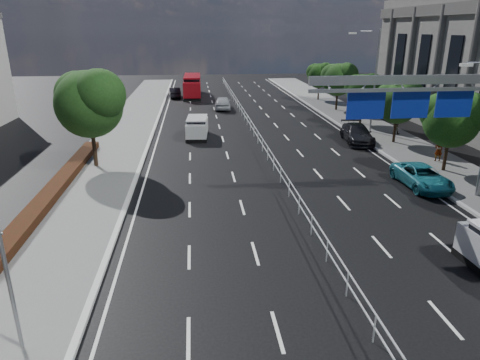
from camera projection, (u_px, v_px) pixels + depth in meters
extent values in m
plane|color=black|center=(363.00, 325.00, 13.79)|extent=(160.00, 160.00, 0.00)
cube|color=silver|center=(75.00, 344.00, 12.86)|extent=(0.25, 140.00, 0.15)
cube|color=silver|center=(259.00, 134.00, 34.53)|extent=(0.05, 85.00, 0.05)
cube|color=silver|center=(259.00, 139.00, 34.68)|extent=(0.05, 85.00, 0.05)
cylinder|color=gray|center=(10.00, 290.00, 12.03)|extent=(0.12, 0.12, 4.20)
cube|color=gray|center=(408.00, 80.00, 21.51)|extent=(10.20, 0.25, 0.45)
cube|color=gray|center=(407.00, 90.00, 21.68)|extent=(10.20, 0.18, 0.18)
cube|color=silver|center=(466.00, 65.00, 21.58)|extent=(0.60, 0.25, 0.15)
cube|color=navy|center=(454.00, 104.00, 22.40)|extent=(2.00, 0.08, 1.40)
cube|color=white|center=(453.00, 104.00, 22.45)|extent=(1.80, 0.02, 1.20)
cube|color=navy|center=(410.00, 105.00, 22.16)|extent=(2.00, 0.08, 1.40)
cube|color=white|center=(410.00, 105.00, 22.20)|extent=(1.80, 0.02, 1.20)
cube|color=navy|center=(366.00, 106.00, 21.92)|extent=(2.00, 0.08, 1.40)
cube|color=white|center=(365.00, 105.00, 21.96)|extent=(1.80, 0.02, 1.20)
cylinder|color=gray|center=(375.00, 83.00, 37.73)|extent=(0.16, 0.16, 9.00)
cylinder|color=gray|center=(367.00, 31.00, 36.17)|extent=(0.10, 2.40, 0.10)
cube|color=silver|center=(353.00, 33.00, 36.10)|extent=(0.60, 0.25, 0.15)
cylinder|color=black|center=(94.00, 143.00, 28.86)|extent=(0.28, 0.28, 3.50)
sphere|color=#193711|center=(89.00, 104.00, 27.99)|extent=(4.40, 4.40, 4.40)
sphere|color=#193711|center=(100.00, 95.00, 27.22)|extent=(3.30, 3.30, 3.30)
sphere|color=#193711|center=(78.00, 94.00, 28.34)|extent=(3.08, 3.08, 3.08)
cylinder|color=black|center=(446.00, 152.00, 28.04)|extent=(0.22, 0.22, 2.80)
sphere|color=black|center=(451.00, 121.00, 27.34)|extent=(3.50, 3.50, 3.50)
sphere|color=black|center=(468.00, 113.00, 26.73)|extent=(2.62, 2.62, 2.62)
sphere|color=black|center=(439.00, 112.00, 27.62)|extent=(2.45, 2.45, 2.45)
cylinder|color=black|center=(395.00, 128.00, 35.08)|extent=(0.22, 0.22, 2.70)
sphere|color=#193711|center=(398.00, 103.00, 34.41)|extent=(3.30, 3.30, 3.30)
sphere|color=#193711|center=(410.00, 97.00, 33.83)|extent=(2.48, 2.48, 2.47)
sphere|color=#193711|center=(389.00, 97.00, 34.67)|extent=(2.31, 2.31, 2.31)
cylinder|color=black|center=(361.00, 111.00, 42.11)|extent=(0.21, 0.21, 2.65)
sphere|color=black|center=(363.00, 91.00, 41.45)|extent=(3.20, 3.20, 3.20)
sphere|color=black|center=(372.00, 86.00, 40.89)|extent=(2.40, 2.40, 2.40)
sphere|color=black|center=(356.00, 86.00, 41.71)|extent=(2.24, 2.24, 2.24)
cylinder|color=black|center=(337.00, 98.00, 49.10)|extent=(0.23, 0.23, 2.85)
sphere|color=#193711|center=(338.00, 80.00, 48.40)|extent=(3.60, 3.60, 3.60)
sphere|color=#193711|center=(346.00, 75.00, 47.77)|extent=(2.70, 2.70, 2.70)
sphere|color=#193711|center=(332.00, 75.00, 48.69)|extent=(2.52, 2.52, 2.52)
cylinder|color=black|center=(319.00, 91.00, 56.17)|extent=(0.21, 0.21, 2.60)
sphere|color=black|center=(319.00, 76.00, 55.53)|extent=(3.10, 3.10, 3.10)
sphere|color=black|center=(325.00, 72.00, 54.98)|extent=(2.32, 2.33, 2.32)
sphere|color=black|center=(315.00, 72.00, 55.77)|extent=(2.17, 2.17, 2.17)
cube|color=black|center=(198.00, 136.00, 37.51)|extent=(2.06, 4.21, 0.29)
cube|color=silver|center=(197.00, 128.00, 37.27)|extent=(2.02, 4.13, 1.21)
cube|color=black|center=(197.00, 121.00, 37.07)|extent=(1.80, 3.00, 0.53)
cube|color=silver|center=(197.00, 118.00, 36.98)|extent=(1.89, 3.25, 0.11)
cylinder|color=black|center=(188.00, 138.00, 36.18)|extent=(0.30, 0.62, 0.60)
cylinder|color=black|center=(205.00, 137.00, 36.23)|extent=(0.30, 0.62, 0.60)
cylinder|color=black|center=(190.00, 131.00, 38.68)|extent=(0.30, 0.62, 0.60)
cylinder|color=black|center=(206.00, 130.00, 38.73)|extent=(0.30, 0.62, 0.60)
cube|color=black|center=(193.00, 95.00, 60.13)|extent=(2.49, 9.73, 0.29)
cube|color=maroon|center=(192.00, 86.00, 59.71)|extent=(2.44, 9.54, 1.97)
cube|color=black|center=(192.00, 79.00, 59.38)|extent=(2.21, 6.88, 0.87)
cube|color=maroon|center=(192.00, 76.00, 59.24)|extent=(2.31, 7.45, 0.17)
cylinder|color=black|center=(185.00, 98.00, 57.06)|extent=(0.26, 0.60, 0.60)
cylinder|color=black|center=(199.00, 97.00, 57.21)|extent=(0.26, 0.60, 0.60)
cylinder|color=black|center=(187.00, 91.00, 62.94)|extent=(0.26, 0.60, 0.60)
cylinder|color=black|center=(199.00, 91.00, 63.10)|extent=(0.26, 0.60, 0.60)
imported|color=#ADB0B5|center=(223.00, 103.00, 50.30)|extent=(2.08, 4.57, 1.52)
imported|color=black|center=(175.00, 92.00, 58.97)|extent=(1.87, 4.20, 1.34)
cylinder|color=black|center=(467.00, 255.00, 17.44)|extent=(0.28, 0.62, 0.61)
imported|color=#1B6B7B|center=(422.00, 176.00, 25.66)|extent=(2.24, 4.69, 1.29)
imported|color=black|center=(357.00, 134.00, 35.67)|extent=(2.67, 5.31, 1.48)
imported|color=gray|center=(439.00, 150.00, 30.14)|extent=(0.60, 0.41, 1.59)
imported|color=gray|center=(396.00, 124.00, 37.97)|extent=(1.05, 1.03, 1.71)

